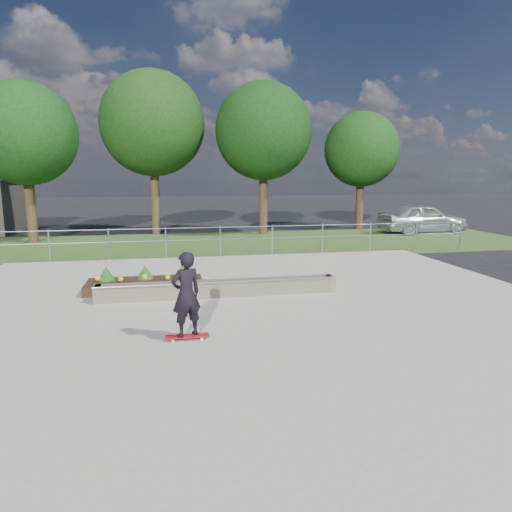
{
  "coord_description": "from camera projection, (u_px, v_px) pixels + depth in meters",
  "views": [
    {
      "loc": [
        -1.89,
        -9.31,
        3.05
      ],
      "look_at": [
        0.2,
        1.5,
        1.1
      ],
      "focal_mm": 32.0,
      "sensor_mm": 36.0,
      "label": 1
    }
  ],
  "objects": [
    {
      "name": "fence",
      "position": [
        220.0,
        237.0,
        17.01
      ],
      "size": [
        20.06,
        0.06,
        1.2
      ],
      "color": "#9B9FA3",
      "rests_on": "ground"
    },
    {
      "name": "planter_bed",
      "position": [
        145.0,
        282.0,
        12.11
      ],
      "size": [
        3.0,
        1.2,
        0.61
      ],
      "color": "black",
      "rests_on": "concrete_slab"
    },
    {
      "name": "tree_far_right",
      "position": [
        362.0,
        150.0,
        25.78
      ],
      "size": [
        4.2,
        4.2,
        6.6
      ],
      "color": "#332214",
      "rests_on": "ground"
    },
    {
      "name": "tree_far_left",
      "position": [
        24.0,
        134.0,
        20.11
      ],
      "size": [
        4.55,
        4.55,
        7.15
      ],
      "color": "#352415",
      "rests_on": "ground"
    },
    {
      "name": "skateboarder",
      "position": [
        186.0,
        295.0,
        8.26
      ],
      "size": [
        0.8,
        0.58,
        1.65
      ],
      "color": "silver",
      "rests_on": "concrete_slab"
    },
    {
      "name": "tree_mid_right",
      "position": [
        263.0,
        132.0,
        23.07
      ],
      "size": [
        4.9,
        4.9,
        7.7
      ],
      "color": "#352115",
      "rests_on": "ground"
    },
    {
      "name": "grind_ledge",
      "position": [
        219.0,
        288.0,
        11.41
      ],
      "size": [
        6.0,
        0.44,
        0.43
      ],
      "color": "brown",
      "rests_on": "concrete_slab"
    },
    {
      "name": "grass_verge",
      "position": [
        212.0,
        244.0,
        20.52
      ],
      "size": [
        30.0,
        8.0,
        0.02
      ],
      "primitive_type": "cube",
      "color": "#335120",
      "rests_on": "ground"
    },
    {
      "name": "concrete_slab",
      "position": [
        260.0,
        317.0,
        9.88
      ],
      "size": [
        15.0,
        15.0,
        0.06
      ],
      "primitive_type": "cube",
      "color": "#9D978B",
      "rests_on": "ground"
    },
    {
      "name": "ground",
      "position": [
        260.0,
        318.0,
        9.89
      ],
      "size": [
        120.0,
        120.0,
        0.0
      ],
      "primitive_type": "plane",
      "color": "black",
      "rests_on": "ground"
    },
    {
      "name": "parked_car",
      "position": [
        422.0,
        219.0,
        24.2
      ],
      "size": [
        4.68,
        1.97,
        1.58
      ],
      "primitive_type": "imported",
      "rotation": [
        0.0,
        0.0,
        1.59
      ],
      "color": "#ADB3B7",
      "rests_on": "ground"
    },
    {
      "name": "tree_mid_left",
      "position": [
        153.0,
        124.0,
        22.95
      ],
      "size": [
        5.25,
        5.25,
        8.25
      ],
      "color": "#382816",
      "rests_on": "ground"
    }
  ]
}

